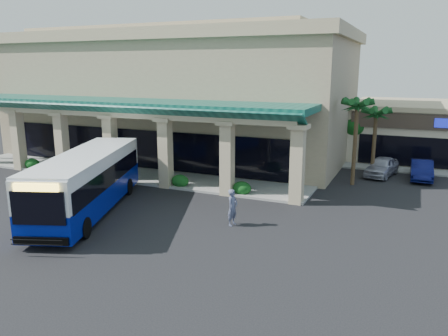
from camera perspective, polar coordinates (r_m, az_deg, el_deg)
The scene contains 10 objects.
ground at distance 24.27m, azimuth -7.78°, elevation -6.25°, with size 110.00×110.00×0.00m, color black.
main_building at distance 40.85m, azimuth -5.92°, elevation 9.71°, with size 30.80×14.80×11.35m, color tan, non-canonical shape.
arcade at distance 33.48m, azimuth -13.60°, elevation 3.85°, with size 30.00×6.20×5.70m, color #0B473D, non-canonical shape.
palm_0 at distance 31.04m, azimuth 16.78°, elevation 3.81°, with size 2.40×2.40×6.60m, color #103F18, non-canonical shape.
palm_1 at distance 33.95m, azimuth 19.06°, elevation 3.71°, with size 2.40×2.40×5.80m, color #103F18, non-canonical shape.
broadleaf_tree at distance 39.14m, azimuth 16.74°, elevation 4.28°, with size 2.60×2.60×4.81m, color #0F4413, non-canonical shape.
transit_bus at distance 25.50m, azimuth -17.36°, elevation -1.88°, with size 2.78×11.95×3.34m, color #051690, non-canonical shape.
pedestrian at distance 22.45m, azimuth 1.12°, elevation -5.17°, with size 0.70×0.46×1.91m, color #515775.
car_silver at distance 34.79m, azimuth 19.90°, elevation 0.18°, with size 1.69×4.20×1.43m, color #A7A8BA.
car_white at distance 34.80m, azimuth 24.40°, elevation -0.23°, with size 1.48×4.24×1.40m, color #0B104A.
Camera 1 is at (12.12, -19.48, 7.93)m, focal length 35.00 mm.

